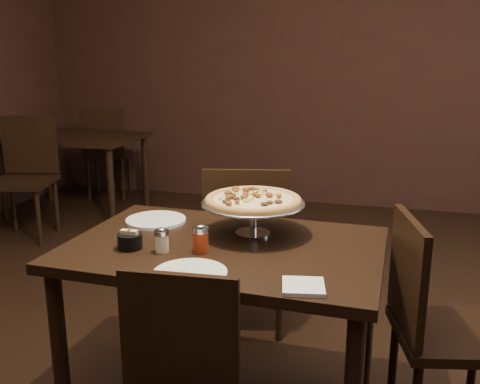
# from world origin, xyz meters

# --- Properties ---
(room) EXTENTS (6.04, 7.04, 2.84)m
(room) POSITION_xyz_m (0.06, 0.03, 1.40)
(room) COLOR black
(room) RESTS_ON ground
(dining_table) EXTENTS (1.25, 0.85, 0.77)m
(dining_table) POSITION_xyz_m (0.02, 0.02, 0.66)
(dining_table) COLOR black
(dining_table) RESTS_ON ground
(background_table) EXTENTS (1.23, 0.82, 0.77)m
(background_table) POSITION_xyz_m (-2.20, 2.48, 0.67)
(background_table) COLOR black
(background_table) RESTS_ON ground
(pizza_stand) EXTENTS (0.43, 0.43, 0.18)m
(pizza_stand) POSITION_xyz_m (0.10, 0.16, 0.91)
(pizza_stand) COLOR silver
(pizza_stand) RESTS_ON dining_table
(parmesan_shaker) EXTENTS (0.06, 0.06, 0.10)m
(parmesan_shaker) POSITION_xyz_m (-0.18, -0.13, 0.81)
(parmesan_shaker) COLOR #F6EDC0
(parmesan_shaker) RESTS_ON dining_table
(pepper_flake_shaker) EXTENTS (0.06, 0.06, 0.11)m
(pepper_flake_shaker) POSITION_xyz_m (-0.04, -0.09, 0.82)
(pepper_flake_shaker) COLOR #9B210E
(pepper_flake_shaker) RESTS_ON dining_table
(packet_caddy) EXTENTS (0.10, 0.10, 0.07)m
(packet_caddy) POSITION_xyz_m (-0.32, -0.13, 0.80)
(packet_caddy) COLOR black
(packet_caddy) RESTS_ON dining_table
(napkin_stack) EXTENTS (0.16, 0.16, 0.01)m
(napkin_stack) POSITION_xyz_m (0.39, -0.31, 0.77)
(napkin_stack) COLOR white
(napkin_stack) RESTS_ON dining_table
(plate_left) EXTENTS (0.27, 0.27, 0.01)m
(plate_left) POSITION_xyz_m (-0.36, 0.22, 0.77)
(plate_left) COLOR white
(plate_left) RESTS_ON dining_table
(plate_near) EXTENTS (0.25, 0.25, 0.01)m
(plate_near) POSITION_xyz_m (-0.00, -0.31, 0.77)
(plate_near) COLOR white
(plate_near) RESTS_ON dining_table
(serving_spatula) EXTENTS (0.15, 0.15, 0.02)m
(serving_spatula) POSITION_xyz_m (0.07, 0.04, 0.91)
(serving_spatula) COLOR silver
(serving_spatula) RESTS_ON pizza_stand
(chair_far) EXTENTS (0.53, 0.53, 0.94)m
(chair_far) POSITION_xyz_m (-0.07, 0.73, 0.51)
(chair_far) COLOR black
(chair_far) RESTS_ON ground
(chair_side) EXTENTS (0.50, 0.50, 0.90)m
(chair_side) POSITION_xyz_m (0.84, 0.13, 0.49)
(chair_side) COLOR black
(chair_side) RESTS_ON ground
(bg_chair_far) EXTENTS (0.55, 0.55, 0.95)m
(bg_chair_far) POSITION_xyz_m (-2.23, 3.11, 0.52)
(bg_chair_far) COLOR black
(bg_chair_far) RESTS_ON ground
(bg_chair_near) EXTENTS (0.56, 0.56, 1.00)m
(bg_chair_near) POSITION_xyz_m (-2.26, 1.83, 0.55)
(bg_chair_near) COLOR black
(bg_chair_near) RESTS_ON ground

